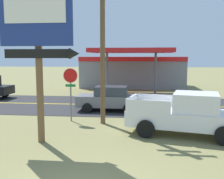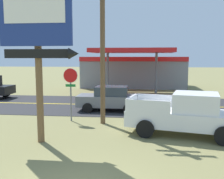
# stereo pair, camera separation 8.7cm
# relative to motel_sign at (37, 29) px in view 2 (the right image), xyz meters

# --- Properties ---
(road_asphalt) EXTENTS (140.00, 8.00, 0.02)m
(road_asphalt) POSITION_rel_motel_sign_xyz_m (2.53, 8.87, -4.66)
(road_asphalt) COLOR #2B2B2D
(road_asphalt) RESTS_ON ground
(road_centre_line) EXTENTS (126.00, 0.20, 0.01)m
(road_centre_line) POSITION_rel_motel_sign_xyz_m (2.53, 8.87, -4.64)
(road_centre_line) COLOR gold
(road_centre_line) RESTS_ON road_asphalt
(motel_sign) EXTENTS (3.20, 0.54, 6.88)m
(motel_sign) POSITION_rel_motel_sign_xyz_m (0.00, 0.00, 0.00)
(motel_sign) COLOR brown
(motel_sign) RESTS_ON ground
(stop_sign) EXTENTS (0.80, 0.08, 2.95)m
(stop_sign) POSITION_rel_motel_sign_xyz_m (0.24, 3.82, -2.64)
(stop_sign) COLOR slate
(stop_sign) RESTS_ON ground
(utility_pole) EXTENTS (1.77, 0.26, 8.82)m
(utility_pole) POSITION_rel_motel_sign_xyz_m (2.08, 3.48, 0.03)
(utility_pole) COLOR brown
(utility_pole) RESTS_ON ground
(gas_station) EXTENTS (12.00, 11.50, 4.40)m
(gas_station) POSITION_rel_motel_sign_xyz_m (3.17, 21.43, -2.72)
(gas_station) COLOR gray
(gas_station) RESTS_ON ground
(pickup_white_parked_on_lawn) EXTENTS (5.50, 3.07, 1.96)m
(pickup_white_parked_on_lawn) POSITION_rel_motel_sign_xyz_m (6.17, 1.79, -3.70)
(pickup_white_parked_on_lawn) COLOR silver
(pickup_white_parked_on_lawn) RESTS_ON ground
(car_grey_near_lane) EXTENTS (4.20, 2.00, 1.64)m
(car_grey_near_lane) POSITION_rel_motel_sign_xyz_m (2.06, 6.87, -3.84)
(car_grey_near_lane) COLOR slate
(car_grey_near_lane) RESTS_ON ground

